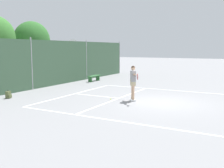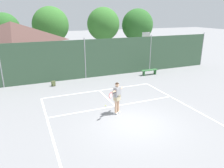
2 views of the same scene
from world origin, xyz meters
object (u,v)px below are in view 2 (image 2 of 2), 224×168
(basketball_hoop, at_px, (145,44))
(tennis_ball, at_px, (106,106))
(tennis_player, at_px, (117,95))
(courtside_bench, at_px, (149,71))
(backpack_olive, at_px, (53,84))

(basketball_hoop, height_order, tennis_ball, basketball_hoop)
(tennis_ball, bearing_deg, tennis_player, -79.92)
(basketball_hoop, bearing_deg, tennis_ball, -132.93)
(tennis_player, distance_m, tennis_ball, 1.64)
(basketball_hoop, bearing_deg, courtside_bench, -113.69)
(tennis_player, xyz_separation_m, tennis_ball, (-0.22, 1.21, -1.08))
(courtside_bench, bearing_deg, backpack_olive, 178.92)
(tennis_player, bearing_deg, tennis_ball, 100.08)
(backpack_olive, xyz_separation_m, courtside_bench, (8.62, -0.16, 0.17))
(tennis_ball, relative_size, backpack_olive, 0.14)
(tennis_player, bearing_deg, backpack_olive, 112.05)
(tennis_ball, bearing_deg, backpack_olive, 114.63)
(tennis_ball, height_order, backpack_olive, backpack_olive)
(backpack_olive, bearing_deg, tennis_player, -67.95)
(tennis_player, height_order, backpack_olive, tennis_player)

